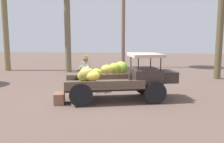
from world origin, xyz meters
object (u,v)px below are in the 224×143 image
object	(u,v)px
farmer	(86,72)
wooden_crate	(59,98)
truck	(123,77)
loose_banana_bunch	(112,84)

from	to	relation	value
farmer	wooden_crate	xyz separation A→B (m)	(-0.54, -2.03, -0.75)
truck	farmer	distance (m)	2.13
loose_banana_bunch	wooden_crate	bearing A→B (deg)	-118.42
truck	wooden_crate	world-z (taller)	truck
wooden_crate	farmer	bearing A→B (deg)	75.04
farmer	loose_banana_bunch	xyz separation A→B (m)	(1.11, 1.02, -0.77)
truck	wooden_crate	xyz separation A→B (m)	(-2.37, -0.95, -0.71)
truck	loose_banana_bunch	size ratio (longest dim) A/B	8.54
truck	loose_banana_bunch	xyz separation A→B (m)	(-0.73, 2.10, -0.73)
truck	farmer	size ratio (longest dim) A/B	2.76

